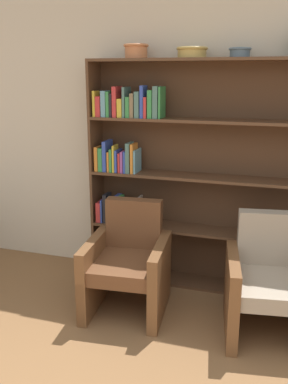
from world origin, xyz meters
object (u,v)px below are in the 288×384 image
Objects in this scene: bowl_terracotta at (192,52)px; armchair_cushioned at (270,283)px; bowl_cream at (136,50)px; armchair_leather at (128,264)px; bowl_sage at (240,52)px; bookshelf at (190,176)px.

bowl_terracotta is 0.29× the size of armchair_cushioned.
bowl_cream is 1.83m from armchair_leather.
bowl_cream reaches higher than armchair_leather.
armchair_leather is (-0.76, -0.59, -1.70)m from bowl_sage.
bookshelf is at bearing 61.81° from bowl_terracotta.
bookshelf is 2.49× the size of armchair_cushioned.
bookshelf is at bearing 2.76° from bowl_cream.
bowl_terracotta is (-0.01, -0.02, 1.06)m from bookshelf.
bowl_sage reaches higher than armchair_leather.
armchair_cushioned is (0.38, -0.59, -1.70)m from bowl_sage.
bowl_terracotta is 1.84m from armchair_leather.
bowl_cream is 0.25× the size of armchair_cushioned.
bowl_cream is at bearing 180.00° from bowl_terracotta.
bookshelf is 8.49× the size of bowl_terracotta.
bowl_sage is at bearing -147.29° from armchair_leather.
bookshelf is 1.07m from bowl_terracotta.
bowl_cream is 0.49m from bowl_terracotta.
bowl_terracotta is 0.39m from bowl_sage.
armchair_leather is (-0.37, -0.59, -1.70)m from bowl_terracotta.
bowl_terracotta is at bearing -46.65° from armchair_cushioned.
bowl_sage is at bearing 0.00° from bowl_terracotta.
bowl_cream reaches higher than armchair_cushioned.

